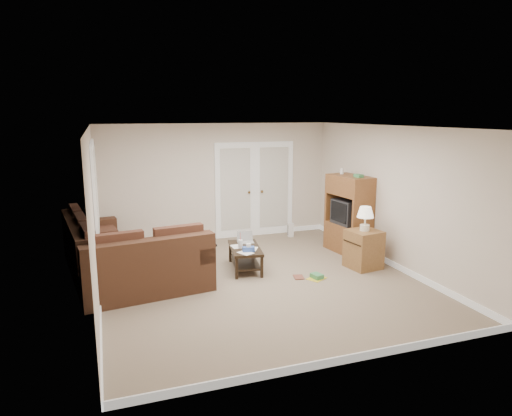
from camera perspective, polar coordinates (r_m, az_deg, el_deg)
name	(u,v)px	position (r m, az deg, el deg)	size (l,w,h in m)	color
floor	(259,280)	(7.64, 0.37, -8.98)	(5.50, 5.50, 0.00)	gray
ceiling	(259,127)	(7.15, 0.40, 10.12)	(5.00, 5.50, 0.02)	white
wall_left	(94,217)	(6.90, -19.62, -1.11)	(0.02, 5.50, 2.50)	beige
wall_right	(392,197)	(8.44, 16.63, 1.34)	(0.02, 5.50, 2.50)	beige
wall_back	(217,182)	(9.89, -4.89, 3.26)	(5.00, 0.02, 2.50)	beige
wall_front	(346,256)	(4.86, 11.20, -5.89)	(5.00, 0.02, 2.50)	beige
baseboards	(259,277)	(7.62, 0.37, -8.63)	(5.00, 5.50, 0.10)	silver
french_doors	(255,190)	(10.13, -0.15, 2.27)	(1.80, 0.05, 2.13)	silver
window_left	(95,186)	(7.83, -19.47, 2.60)	(0.05, 1.92, 1.42)	silver
sectional_sofa	(118,259)	(7.87, -16.85, -6.10)	(2.39, 3.08, 0.92)	#462A1B
coffee_table	(245,257)	(8.09, -1.35, -6.12)	(0.65, 1.07, 0.68)	black
tv_armoire	(349,214)	(9.13, 11.54, -0.72)	(0.64, 1.01, 1.64)	brown
side_cabinet	(364,246)	(8.33, 13.32, -4.64)	(0.60, 0.60, 1.11)	brown
space_heater	(291,230)	(10.21, 4.34, -2.75)	(0.12, 0.10, 0.31)	white
floor_magazine	(317,278)	(7.76, 7.58, -8.72)	(0.30, 0.24, 0.01)	gold
floor_greenbox	(317,276)	(7.76, 7.61, -8.44)	(0.15, 0.20, 0.08)	#3D874E
floor_book	(294,277)	(7.75, 4.76, -8.64)	(0.16, 0.22, 0.02)	brown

